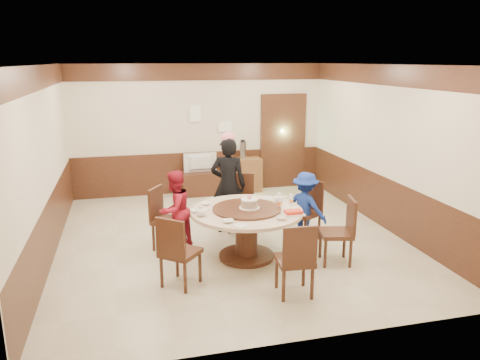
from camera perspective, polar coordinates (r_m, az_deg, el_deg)
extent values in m
plane|color=beige|center=(7.79, -1.12, -7.20)|extent=(6.00, 6.00, 0.00)
plane|color=white|center=(7.24, -1.23, 13.87)|extent=(6.00, 6.00, 0.00)
cube|color=beige|center=(10.30, -4.91, 6.16)|extent=(5.50, 0.04, 2.80)
cube|color=beige|center=(4.61, 7.18, -4.29)|extent=(5.50, 0.04, 2.80)
cube|color=beige|center=(7.31, -22.71, 1.68)|extent=(0.04, 6.00, 2.80)
cube|color=beige|center=(8.43, 17.42, 3.71)|extent=(0.04, 6.00, 2.80)
cube|color=#3D1F13|center=(7.64, -1.13, -4.06)|extent=(5.50, 6.00, 0.90)
cube|color=#3D1F13|center=(7.25, -1.22, 12.48)|extent=(5.50, 6.00, 0.35)
cube|color=#3D1F13|center=(10.76, 5.24, 4.63)|extent=(1.05, 0.08, 2.18)
cube|color=#8FDD95|center=(10.78, 5.21, 4.64)|extent=(0.88, 0.02, 2.05)
cylinder|color=#3D1F13|center=(7.09, 0.79, -9.20)|extent=(0.82, 0.82, 0.06)
cylinder|color=#3D1F13|center=(6.96, 0.80, -6.75)|extent=(0.33, 0.33, 0.65)
cylinder|color=beige|center=(6.84, 0.81, -3.86)|extent=(1.64, 1.64, 0.05)
cylinder|color=#3D1F13|center=(6.83, 0.81, -3.54)|extent=(1.00, 1.00, 0.03)
cube|color=#3D1F13|center=(7.71, 7.81, -4.01)|extent=(0.60, 0.60, 0.06)
cube|color=#3D1F13|center=(7.79, 8.86, -1.78)|extent=(0.24, 0.39, 0.50)
cube|color=#3D1F13|center=(7.79, 7.75, -5.69)|extent=(0.36, 0.36, 0.42)
cube|color=#3D1F13|center=(8.05, 0.11, -3.08)|extent=(0.56, 0.56, 0.06)
cube|color=#3D1F13|center=(8.17, 0.25, -0.84)|extent=(0.41, 0.18, 0.50)
cube|color=#3D1F13|center=(8.12, 0.11, -4.70)|extent=(0.36, 0.36, 0.42)
cube|color=#3D1F13|center=(7.37, -8.68, -4.93)|extent=(0.61, 0.61, 0.06)
cube|color=#3D1F13|center=(7.38, -10.22, -2.76)|extent=(0.26, 0.38, 0.50)
cube|color=#3D1F13|center=(7.45, -8.61, -6.67)|extent=(0.36, 0.36, 0.42)
cube|color=#3D1F13|center=(6.17, -7.28, -8.78)|extent=(0.62, 0.62, 0.06)
cube|color=#3D1F13|center=(5.91, -8.49, -7.07)|extent=(0.35, 0.30, 0.50)
cube|color=#3D1F13|center=(6.27, -7.21, -10.79)|extent=(0.36, 0.36, 0.42)
cube|color=#3D1F13|center=(5.94, 6.66, -9.72)|extent=(0.47, 0.47, 0.06)
cube|color=#3D1F13|center=(5.65, 7.32, -8.07)|extent=(0.42, 0.07, 0.50)
cube|color=#3D1F13|center=(6.04, 6.59, -11.79)|extent=(0.36, 0.36, 0.42)
cube|color=#3D1F13|center=(6.91, 11.60, -6.39)|extent=(0.52, 0.52, 0.06)
cube|color=#3D1F13|center=(6.87, 13.43, -4.23)|extent=(0.13, 0.42, 0.50)
cube|color=#3D1F13|center=(6.99, 11.50, -8.23)|extent=(0.36, 0.36, 0.42)
imported|color=black|center=(7.88, -1.45, -0.66)|extent=(0.69, 0.57, 1.64)
imported|color=maroon|center=(7.31, -7.95, -3.64)|extent=(0.76, 0.75, 1.24)
imported|color=navy|center=(7.59, 7.93, -3.31)|extent=(0.80, 0.85, 1.15)
cylinder|color=white|center=(6.82, 1.15, -3.38)|extent=(0.30, 0.30, 0.01)
cylinder|color=gray|center=(6.80, 1.15, -2.89)|extent=(0.24, 0.24, 0.11)
cylinder|color=white|center=(6.78, 1.16, -2.38)|extent=(0.24, 0.24, 0.01)
sphere|color=pink|center=(6.77, 1.16, -2.08)|extent=(0.07, 0.07, 0.07)
ellipsoid|color=white|center=(6.57, -4.78, -3.90)|extent=(0.17, 0.15, 0.13)
ellipsoid|color=white|center=(7.19, 4.76, -2.28)|extent=(0.17, 0.15, 0.13)
imported|color=white|center=(7.08, -4.23, -2.90)|extent=(0.14, 0.14, 0.04)
imported|color=white|center=(6.45, 5.07, -4.62)|extent=(0.14, 0.14, 0.04)
imported|color=white|center=(6.31, -1.42, -5.03)|extent=(0.15, 0.15, 0.04)
imported|color=white|center=(6.87, 6.50, -3.47)|extent=(0.12, 0.12, 0.04)
imported|color=white|center=(6.76, -5.42, -3.76)|extent=(0.16, 0.16, 0.04)
cylinder|color=white|center=(6.18, 0.10, -5.59)|extent=(0.18, 0.18, 0.01)
cylinder|color=white|center=(7.41, 3.19, -2.18)|extent=(0.18, 0.18, 0.01)
cube|color=white|center=(6.66, 6.51, -4.15)|extent=(0.30, 0.20, 0.02)
cube|color=red|center=(6.65, 6.52, -3.89)|extent=(0.24, 0.15, 0.04)
cylinder|color=white|center=(6.92, 4.84, -2.76)|extent=(0.06, 0.06, 0.16)
cylinder|color=white|center=(7.06, 6.25, -2.45)|extent=(0.06, 0.06, 0.16)
cube|color=#3D1F13|center=(10.28, -4.74, -0.40)|extent=(0.85, 0.45, 0.50)
imported|color=gray|center=(10.17, -4.79, 2.10)|extent=(0.72, 0.12, 0.42)
cube|color=brown|center=(10.46, 0.37, 0.63)|extent=(0.80, 0.40, 0.75)
cylinder|color=silver|center=(10.34, 0.34, 3.66)|extent=(0.15, 0.15, 0.38)
cube|color=white|center=(10.19, -5.47, 8.05)|extent=(0.25, 0.00, 0.35)
cube|color=white|center=(10.34, -1.85, 6.52)|extent=(0.30, 0.00, 0.22)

